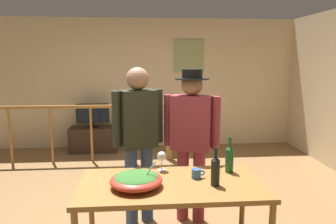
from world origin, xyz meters
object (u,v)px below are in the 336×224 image
object	(u,v)px
serving_table	(172,190)
wine_bottle_green	(229,158)
wine_bottle_dark	(215,170)
framed_picture	(189,56)
person_standing_right	(191,133)
stair_railing	(102,124)
flat_screen_tv	(93,114)
wine_glass	(162,157)
mug_blue	(196,173)
person_standing_left	(138,133)
tv_console	(94,139)
salad_bowl	(136,180)

from	to	relation	value
serving_table	wine_bottle_green	bearing A→B (deg)	20.96
wine_bottle_dark	framed_picture	bearing A→B (deg)	84.87
person_standing_right	stair_railing	bearing A→B (deg)	-39.50
stair_railing	flat_screen_tv	distance (m)	0.65
framed_picture	person_standing_right	bearing A→B (deg)	-97.74
wine_glass	wine_bottle_green	world-z (taller)	wine_bottle_green
mug_blue	person_standing_right	xyz separation A→B (m)	(0.06, 0.68, 0.20)
wine_bottle_dark	person_standing_left	distance (m)	1.06
tv_console	wine_bottle_green	bearing A→B (deg)	-62.67
flat_screen_tv	person_standing_right	size ratio (longest dim) A/B	0.37
stair_railing	wine_bottle_green	distance (m)	3.10
flat_screen_tv	stair_railing	bearing A→B (deg)	-67.45
wine_glass	wine_bottle_dark	world-z (taller)	wine_bottle_dark
stair_railing	mug_blue	distance (m)	3.06
wine_glass	framed_picture	bearing A→B (deg)	77.84
salad_bowl	wine_bottle_green	xyz separation A→B (m)	(0.84, 0.27, 0.07)
wine_glass	person_standing_right	bearing A→B (deg)	53.82
salad_bowl	person_standing_right	bearing A→B (deg)	55.32
stair_railing	wine_bottle_green	xyz separation A→B (m)	(1.48, -2.71, 0.22)
stair_railing	wine_glass	world-z (taller)	stair_railing
tv_console	salad_bowl	bearing A→B (deg)	-76.15
serving_table	person_standing_left	distance (m)	0.87
wine_bottle_green	person_standing_left	xyz separation A→B (m)	(-0.82, 0.56, 0.11)
wine_bottle_dark	serving_table	bearing A→B (deg)	166.12
framed_picture	person_standing_right	world-z (taller)	framed_picture
flat_screen_tv	person_standing_left	xyz separation A→B (m)	(0.90, -2.75, 0.25)
wine_bottle_dark	mug_blue	size ratio (longest dim) A/B	2.72
tv_console	wine_glass	xyz separation A→B (m)	(1.12, -3.26, 0.65)
mug_blue	person_standing_right	world-z (taller)	person_standing_right
tv_console	person_standing_left	size ratio (longest dim) A/B	0.53
tv_console	person_standing_right	distance (m)	3.23
stair_railing	wine_bottle_green	world-z (taller)	wine_bottle_green
serving_table	mug_blue	size ratio (longest dim) A/B	13.20
flat_screen_tv	wine_glass	distance (m)	3.42
wine_bottle_dark	person_standing_left	size ratio (longest dim) A/B	0.19
stair_railing	salad_bowl	distance (m)	3.05
salad_bowl	mug_blue	distance (m)	0.54
wine_glass	wine_bottle_green	size ratio (longest dim) A/B	0.56
stair_railing	person_standing_left	world-z (taller)	person_standing_left
tv_console	serving_table	size ratio (longest dim) A/B	0.59
flat_screen_tv	salad_bowl	size ratio (longest dim) A/B	1.45
framed_picture	wine_glass	xyz separation A→B (m)	(-0.76, -3.55, -0.94)
framed_picture	wine_bottle_green	size ratio (longest dim) A/B	1.97
framed_picture	salad_bowl	xyz separation A→B (m)	(-0.99, -3.90, -1.01)
framed_picture	mug_blue	xyz separation A→B (m)	(-0.48, -3.75, -1.03)
flat_screen_tv	person_standing_right	xyz separation A→B (m)	(1.46, -2.75, 0.25)
stair_railing	flat_screen_tv	xyz separation A→B (m)	(-0.25, 0.60, 0.08)
wine_bottle_dark	wine_bottle_green	bearing A→B (deg)	56.09
stair_railing	wine_glass	xyz separation A→B (m)	(0.87, -2.63, 0.22)
flat_screen_tv	person_standing_left	world-z (taller)	person_standing_left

